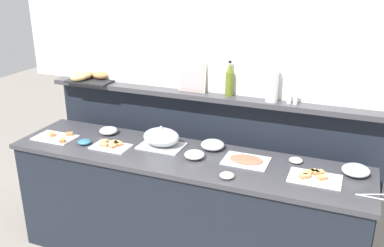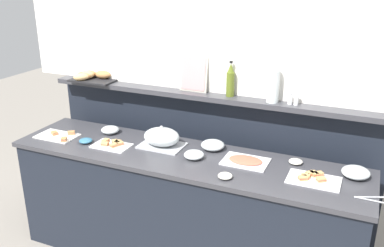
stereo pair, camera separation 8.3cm
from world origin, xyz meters
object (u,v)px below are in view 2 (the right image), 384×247
at_px(serving_cloche, 162,138).
at_px(condiment_bowl_cream, 296,162).
at_px(glass_bowl_medium, 213,145).
at_px(glass_bowl_small, 356,173).
at_px(olive_oil_bottle, 230,81).
at_px(sandwich_platter_side, 112,145).
at_px(pepper_shaker, 296,99).
at_px(salt_shaker, 290,99).
at_px(glass_bowl_extra, 194,155).
at_px(serving_tongs, 370,199).
at_px(condiment_bowl_red, 225,176).
at_px(bread_basket, 91,76).
at_px(water_carafe, 273,86).
at_px(cold_cuts_platter, 245,161).
at_px(sandwich_platter_front, 313,179).
at_px(sandwich_platter_rear, 58,136).
at_px(framed_picture, 194,74).
at_px(glass_bowl_large, 110,130).
at_px(condiment_bowl_teal, 86,141).

height_order(serving_cloche, condiment_bowl_cream, serving_cloche).
bearing_deg(glass_bowl_medium, condiment_bowl_cream, -0.04).
bearing_deg(glass_bowl_medium, glass_bowl_small, -2.76).
bearing_deg(olive_oil_bottle, sandwich_platter_side, -147.11).
bearing_deg(pepper_shaker, salt_shaker, 180.00).
distance_m(glass_bowl_extra, olive_oil_bottle, 0.65).
distance_m(glass_bowl_medium, serving_tongs, 1.17).
relative_size(serving_cloche, olive_oil_bottle, 1.23).
distance_m(glass_bowl_extra, condiment_bowl_red, 0.37).
bearing_deg(serving_cloche, bread_basket, 159.65).
height_order(sandwich_platter_side, glass_bowl_small, glass_bowl_small).
height_order(sandwich_platter_side, serving_tongs, sandwich_platter_side).
bearing_deg(water_carafe, olive_oil_bottle, 176.20).
relative_size(cold_cuts_platter, condiment_bowl_cream, 3.30).
xyz_separation_m(sandwich_platter_front, olive_oil_bottle, (-0.73, 0.45, 0.47)).
xyz_separation_m(condiment_bowl_cream, water_carafe, (-0.25, 0.23, 0.47)).
distance_m(glass_bowl_small, glass_bowl_extra, 1.10).
bearing_deg(glass_bowl_extra, glass_bowl_small, 8.22).
bearing_deg(condiment_bowl_red, glass_bowl_extra, 147.23).
relative_size(sandwich_platter_rear, olive_oil_bottle, 1.19).
distance_m(sandwich_platter_front, pepper_shaker, 0.62).
height_order(glass_bowl_extra, framed_picture, framed_picture).
bearing_deg(water_carafe, condiment_bowl_cream, -42.71).
bearing_deg(bread_basket, glass_bowl_extra, -19.75).
distance_m(sandwich_platter_side, glass_bowl_large, 0.28).
bearing_deg(water_carafe, sandwich_platter_front, -47.23).
distance_m(glass_bowl_medium, condiment_bowl_teal, 1.00).
height_order(glass_bowl_large, condiment_bowl_teal, glass_bowl_large).
relative_size(sandwich_platter_side, olive_oil_bottle, 1.05).
bearing_deg(water_carafe, condiment_bowl_teal, -159.19).
bearing_deg(cold_cuts_platter, olive_oil_bottle, 124.48).
bearing_deg(glass_bowl_extra, sandwich_platter_front, 0.33).
distance_m(sandwich_platter_side, salt_shaker, 1.39).
height_order(salt_shaker, bread_basket, salt_shaker).
bearing_deg(sandwich_platter_rear, salt_shaker, 15.77).
xyz_separation_m(sandwich_platter_rear, olive_oil_bottle, (1.29, 0.52, 0.47)).
height_order(olive_oil_bottle, framed_picture, framed_picture).
height_order(condiment_bowl_teal, serving_tongs, condiment_bowl_teal).
xyz_separation_m(sandwich_platter_side, condiment_bowl_teal, (-0.23, -0.03, 0.01)).
height_order(olive_oil_bottle, salt_shaker, olive_oil_bottle).
relative_size(cold_cuts_platter, condiment_bowl_red, 3.30).
bearing_deg(glass_bowl_extra, framed_picture, 113.50).
xyz_separation_m(glass_bowl_extra, condiment_bowl_teal, (-0.90, -0.08, -0.01)).
height_order(olive_oil_bottle, water_carafe, olive_oil_bottle).
height_order(sandwich_platter_front, pepper_shaker, pepper_shaker).
xyz_separation_m(condiment_bowl_red, salt_shaker, (0.27, 0.63, 0.39)).
relative_size(salt_shaker, bread_basket, 0.22).
height_order(glass_bowl_small, condiment_bowl_teal, glass_bowl_small).
xyz_separation_m(glass_bowl_medium, pepper_shaker, (0.55, 0.23, 0.37)).
relative_size(serving_tongs, framed_picture, 0.65).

